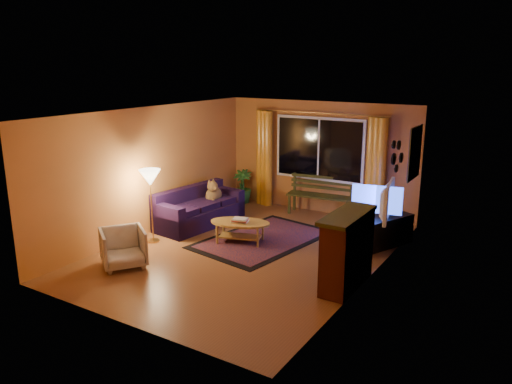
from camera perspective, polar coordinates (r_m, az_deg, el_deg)
The scene contains 22 objects.
floor at distance 9.08m, azimuth -1.00°, elevation -6.89°, with size 4.50×6.00×0.02m, color brown.
ceiling at distance 8.49m, azimuth -1.08°, elevation 9.14°, with size 4.50×6.00×0.02m, color white.
wall_back at distance 11.29m, azimuth 7.28°, elevation 3.93°, with size 4.50×0.02×2.50m, color #C47939.
wall_left at distance 10.08m, azimuth -11.92°, elevation 2.44°, with size 0.02×6.00×2.50m, color #C47939.
wall_right at distance 7.75m, azimuth 13.15°, elevation -1.26°, with size 0.02×6.00×2.50m, color #C47939.
window at distance 11.20m, azimuth 7.17°, elevation 4.89°, with size 2.00×0.02×1.30m, color black.
curtain_rod at distance 11.05m, azimuth 7.20°, elevation 8.95°, with size 0.03×0.03×3.20m, color #BF8C3F.
curtain_left at distance 11.82m, azimuth 1.03°, elevation 3.88°, with size 0.36×0.36×2.24m, color orange.
curtain_right at distance 10.72m, azimuth 13.53°, elevation 2.36°, with size 0.36×0.36×2.24m, color orange.
bench at distance 11.23m, azimuth 7.29°, elevation -1.53°, with size 1.46×0.43×0.44m, color #2E2F0F.
potted_plant at distance 12.10m, azimuth -1.59°, elevation 0.65°, with size 0.45×0.45×0.80m, color #235B1E.
sofa at distance 10.46m, azimuth -6.48°, elevation -1.72°, with size 0.83×1.95×0.79m, color black.
dog at distance 10.71m, azimuth -4.86°, elevation -0.07°, with size 0.30×0.41×0.45m, color olive, non-canonical shape.
armchair at distance 8.63m, azimuth -14.94°, elevation -5.98°, with size 0.70×0.65×0.72m, color #BDB1A8.
floor_lamp at distance 9.56m, azimuth -11.85°, elevation -1.63°, with size 0.23×0.23×1.39m, color #BF8C3F.
rug at distance 9.67m, azimuth 0.80°, elevation -5.41°, with size 1.68×2.65×0.02m, color maroon.
coffee_table at distance 9.46m, azimuth -1.82°, elevation -4.60°, with size 1.14×1.14×0.41m, color #AE8538.
tv_console at distance 9.53m, azimuth 14.00°, elevation -4.44°, with size 0.45×1.34×0.56m, color black.
television at distance 9.35m, azimuth 14.23°, elevation -0.92°, with size 1.14×0.15×0.66m, color black.
fireplace at distance 7.68m, azimuth 10.38°, elevation -6.78°, with size 0.40×1.20×1.10m, color maroon.
mirror_cluster at distance 8.86m, azimuth 15.80°, elevation 4.19°, with size 0.06×0.60×0.56m, color black, non-canonical shape.
painting at distance 9.98m, azimuth 17.67°, elevation 4.29°, with size 0.04×0.76×0.96m, color #CC4624.
Camera 1 is at (4.58, -7.10, 3.32)m, focal length 35.00 mm.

